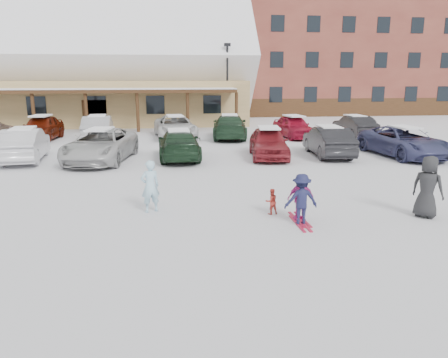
{
  "coord_description": "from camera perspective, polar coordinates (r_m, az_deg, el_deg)",
  "views": [
    {
      "loc": [
        -1.19,
        -11.43,
        3.95
      ],
      "look_at": [
        0.3,
        1.0,
        1.0
      ],
      "focal_mm": 35.0,
      "sensor_mm": 36.0,
      "label": 1
    }
  ],
  "objects": [
    {
      "name": "child_magenta",
      "position": [
        12.37,
        9.97,
        -2.46
      ],
      "size": [
        0.76,
        0.34,
        1.28
      ],
      "primitive_type": "imported",
      "rotation": [
        0.0,
        0.0,
        3.17
      ],
      "color": "#BF2E8D",
      "rests_on": "ground"
    },
    {
      "name": "bystander_dark",
      "position": [
        13.65,
        25.07,
        -0.94
      ],
      "size": [
        0.99,
        1.04,
        1.79
      ],
      "primitive_type": "imported",
      "rotation": [
        0.0,
        0.0,
        2.26
      ],
      "color": "#242426",
      "rests_on": "ground"
    },
    {
      "name": "forested_hillside",
      "position": [
        97.6,
        -6.54,
        22.07
      ],
      "size": [
        300.0,
        70.0,
        38.0
      ],
      "primitive_type": "cube",
      "color": "black",
      "rests_on": "ground"
    },
    {
      "name": "parked_car_3",
      "position": [
        21.48,
        -5.9,
        4.51
      ],
      "size": [
        2.1,
        4.89,
        1.41
      ],
      "primitive_type": "imported",
      "rotation": [
        0.0,
        0.0,
        3.17
      ],
      "color": "#18301D",
      "rests_on": "ground"
    },
    {
      "name": "parked_car_2",
      "position": [
        21.52,
        -15.81,
        4.27
      ],
      "size": [
        3.35,
        5.86,
        1.54
      ],
      "primitive_type": "imported",
      "rotation": [
        0.0,
        0.0,
        -0.15
      ],
      "color": "#B8B8B8",
      "rests_on": "ground"
    },
    {
      "name": "parked_car_8",
      "position": [
        29.91,
        -22.72,
        6.17
      ],
      "size": [
        2.05,
        4.65,
        1.56
      ],
      "primitive_type": "imported",
      "rotation": [
        0.0,
        0.0,
        -0.05
      ],
      "color": "#5C1607",
      "rests_on": "ground"
    },
    {
      "name": "skis_child_magenta",
      "position": [
        12.55,
        9.86,
        -5.22
      ],
      "size": [
        0.24,
        1.41,
        0.03
      ],
      "primitive_type": "cube",
      "rotation": [
        0.0,
        0.0,
        3.17
      ],
      "color": "#AD1838",
      "rests_on": "ground"
    },
    {
      "name": "conifer_3",
      "position": [
        55.9,
        0.57,
        14.47
      ],
      "size": [
        3.96,
        3.96,
        9.18
      ],
      "color": "black",
      "rests_on": "ground"
    },
    {
      "name": "adult_skier",
      "position": [
        13.07,
        -9.62,
        -0.94
      ],
      "size": [
        0.67,
        0.55,
        1.57
      ],
      "primitive_type": "imported",
      "rotation": [
        0.0,
        0.0,
        3.5
      ],
      "color": "#A7D5EA",
      "rests_on": "ground"
    },
    {
      "name": "child_navy",
      "position": [
        12.01,
        10.05,
        -2.63
      ],
      "size": [
        0.92,
        0.53,
        1.41
      ],
      "primitive_type": "imported",
      "rotation": [
        0.0,
        0.0,
        3.15
      ],
      "color": "#191B3F",
      "rests_on": "ground"
    },
    {
      "name": "parked_car_13",
      "position": [
        30.61,
        16.67,
        6.64
      ],
      "size": [
        1.61,
        4.31,
        1.41
      ],
      "primitive_type": "imported",
      "rotation": [
        0.0,
        0.0,
        3.17
      ],
      "color": "black",
      "rests_on": "ground"
    },
    {
      "name": "parked_car_5",
      "position": [
        22.76,
        13.46,
        4.82
      ],
      "size": [
        1.86,
        4.63,
        1.5
      ],
      "primitive_type": "imported",
      "rotation": [
        0.0,
        0.0,
        3.08
      ],
      "color": "black",
      "rests_on": "ground"
    },
    {
      "name": "parked_car_6",
      "position": [
        23.81,
        22.41,
        4.53
      ],
      "size": [
        3.03,
        5.59,
        1.49
      ],
      "primitive_type": "imported",
      "rotation": [
        0.0,
        0.0,
        0.11
      ],
      "color": "#3C3F6A",
      "rests_on": "ground"
    },
    {
      "name": "toddler_red",
      "position": [
        12.85,
        6.21,
        -2.93
      ],
      "size": [
        0.42,
        0.36,
        0.77
      ],
      "primitive_type": "imported",
      "rotation": [
        0.0,
        0.0,
        3.35
      ],
      "color": "#B9352B",
      "rests_on": "ground"
    },
    {
      "name": "parked_car_12",
      "position": [
        29.18,
        9.08,
        6.76
      ],
      "size": [
        2.22,
        4.42,
        1.44
      ],
      "primitive_type": "imported",
      "rotation": [
        0.0,
        0.0,
        0.12
      ],
      "color": "#AA1430",
      "rests_on": "ground"
    },
    {
      "name": "parked_car_1",
      "position": [
        22.87,
        -24.62,
        4.1
      ],
      "size": [
        2.19,
        4.9,
        1.56
      ],
      "primitive_type": "imported",
      "rotation": [
        0.0,
        0.0,
        3.26
      ],
      "color": "silver",
      "rests_on": "ground"
    },
    {
      "name": "skis_child_navy",
      "position": [
        12.22,
        9.92,
        -5.74
      ],
      "size": [
        0.22,
        1.4,
        0.03
      ],
      "primitive_type": "cube",
      "rotation": [
        0.0,
        0.0,
        3.15
      ],
      "color": "#AD1838",
      "rests_on": "ground"
    },
    {
      "name": "day_lodge",
      "position": [
        40.15,
        -18.52,
        12.6
      ],
      "size": [
        29.12,
        12.5,
        10.38
      ],
      "color": "tan",
      "rests_on": "ground"
    },
    {
      "name": "parked_car_4",
      "position": [
        21.81,
        5.83,
        4.76
      ],
      "size": [
        2.27,
        4.58,
        1.5
      ],
      "primitive_type": "imported",
      "rotation": [
        0.0,
        0.0,
        -0.12
      ],
      "color": "maroon",
      "rests_on": "ground"
    },
    {
      "name": "lamp_post",
      "position": [
        35.13,
        0.43,
        12.75
      ],
      "size": [
        0.5,
        0.25,
        6.45
      ],
      "color": "black",
      "rests_on": "ground"
    },
    {
      "name": "parked_car_9",
      "position": [
        28.67,
        -16.12,
        6.41
      ],
      "size": [
        2.01,
        4.86,
        1.56
      ],
      "primitive_type": "imported",
      "rotation": [
        0.0,
        0.0,
        3.22
      ],
      "color": "#A2A2A6",
      "rests_on": "ground"
    },
    {
      "name": "conifer_4",
      "position": [
        67.4,
        25.48,
        14.24
      ],
      "size": [
        5.06,
        5.06,
        11.73
      ],
      "color": "black",
      "rests_on": "ground"
    },
    {
      "name": "ground",
      "position": [
        12.15,
        -0.85,
        -5.71
      ],
      "size": [
        160.0,
        160.0,
        0.0
      ],
      "primitive_type": "plane",
      "color": "silver",
      "rests_on": "ground"
    },
    {
      "name": "alpine_hotel",
      "position": [
        52.0,
        11.05,
        18.21
      ],
      "size": [
        31.48,
        14.01,
        21.48
      ],
      "color": "maroon",
      "rests_on": "ground"
    },
    {
      "name": "parked_car_10",
      "position": [
        28.73,
        -6.39,
        6.77
      ],
      "size": [
        2.97,
        5.52,
        1.47
      ],
      "primitive_type": "imported",
      "rotation": [
        0.0,
        0.0,
        0.1
      ],
      "color": "silver",
      "rests_on": "ground"
    },
    {
      "name": "parked_car_11",
      "position": [
        28.51,
        0.74,
        6.86
      ],
      "size": [
        2.74,
        5.47,
        1.53
      ],
      "primitive_type": "imported",
      "rotation": [
        0.0,
        0.0,
        3.02
      ],
      "color": "#213F29",
      "rests_on": "ground"
    }
  ]
}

